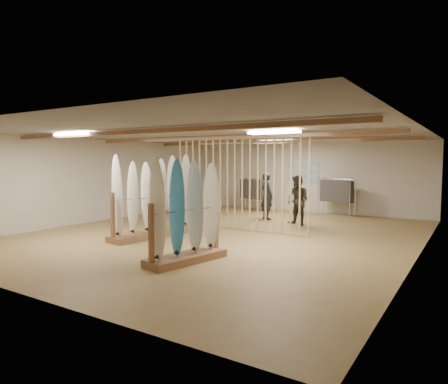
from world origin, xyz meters
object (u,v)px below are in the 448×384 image
Objects in this scene: rack_left at (154,210)px; clothing_rack_a at (253,189)px; shopper_a at (267,193)px; shopper_b at (298,197)px; clothing_rack_b at (336,191)px; rack_right at (186,227)px.

rack_left reaches higher than clothing_rack_a.
clothing_rack_a is 0.74× the size of shopper_a.
shopper_a is 1.04× the size of shopper_b.
shopper_a is (-1.82, -2.19, 0.01)m from clothing_rack_b.
clothing_rack_a is at bearing 103.18° from rack_left.
rack_right is 1.54× the size of clothing_rack_a.
rack_right is 5.65m from shopper_b.
clothing_rack_a is at bearing -157.29° from clothing_rack_b.
clothing_rack_a is (-2.78, 8.03, 0.18)m from rack_right.
rack_left is 1.96× the size of clothing_rack_a.
rack_right is (2.42, -1.70, -0.02)m from rack_left.
rack_left is at bearing -67.59° from clothing_rack_a.
shopper_a is at bearing 85.51° from rack_left.
rack_left is at bearing 107.55° from shopper_a.
clothing_rack_b is 2.82m from shopper_b.
clothing_rack_b is 0.79× the size of shopper_b.
rack_left reaches higher than clothing_rack_b.
rack_right reaches higher than clothing_rack_b.
rack_left reaches higher than shopper_a.
rack_left is 6.35m from clothing_rack_a.
rack_left is 1.28× the size of rack_right.
rack_left is 1.50× the size of shopper_b.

